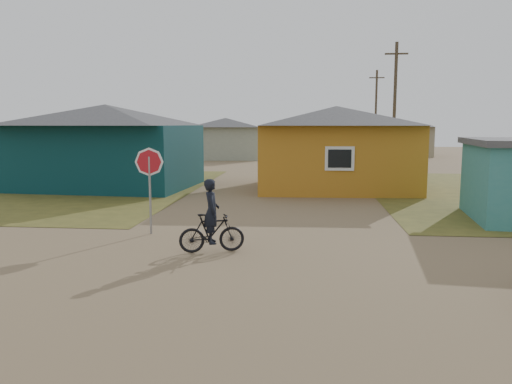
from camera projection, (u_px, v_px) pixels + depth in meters
The scene contains 10 objects.
ground at pixel (249, 274), 10.24m from camera, with size 120.00×120.00×0.00m, color #7F6749.
house_teal at pixel (107, 145), 24.12m from camera, with size 8.93×7.08×4.00m.
house_yellow at pixel (336, 147), 23.51m from camera, with size 7.72×6.76×3.90m.
house_pale_west at pixel (226, 138), 44.10m from camera, with size 7.04×6.15×3.60m.
house_beige_east at pixel (398, 137), 48.42m from camera, with size 6.95×6.05×3.60m.
house_pale_north at pixel (173, 136), 56.74m from camera, with size 6.28×5.81×3.40m.
utility_pole_near at pixel (395, 106), 30.71m from camera, with size 1.40×0.20×8.00m.
utility_pole_far at pixel (376, 112), 46.39m from camera, with size 1.40×0.20×8.00m.
stop_sign at pixel (149, 171), 13.78m from camera, with size 0.77×0.26×2.42m.
cyclist at pixel (212, 226), 11.94m from camera, with size 1.63×0.87×1.78m.
Camera 1 is at (1.14, -9.85, 3.06)m, focal length 35.00 mm.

